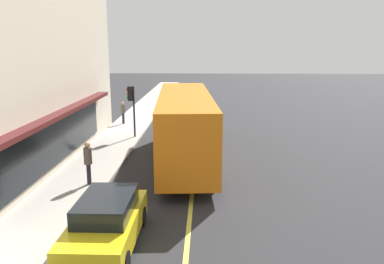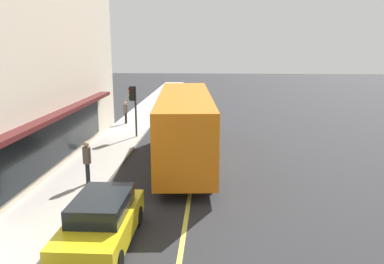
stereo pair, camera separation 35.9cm
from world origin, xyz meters
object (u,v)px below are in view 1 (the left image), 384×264
Objects in this scene: car_yellow at (106,223)px; pedestrian_waiting at (123,111)px; traffic_light at (131,99)px; bus at (185,124)px; pedestrian_at_corner at (88,159)px.

pedestrian_waiting is at bearing 10.17° from car_yellow.
bus is at bearing -143.64° from traffic_light.
bus is 2.62× the size of car_yellow.
pedestrian_at_corner is (4.81, 1.95, 0.52)m from car_yellow.
bus is at bearing -150.78° from pedestrian_waiting.
pedestrian_at_corner is at bearing -174.65° from pedestrian_waiting.
traffic_light is at bearing 7.31° from car_yellow.
bus is 5.39m from pedestrian_at_corner.
pedestrian_waiting is at bearing 19.17° from traffic_light.
bus is 6.14× the size of pedestrian_at_corner.
car_yellow is 2.34× the size of pedestrian_at_corner.
pedestrian_at_corner reaches higher than pedestrian_waiting.
car_yellow is (-13.43, -1.72, -1.79)m from traffic_light.
traffic_light is 8.72m from pedestrian_at_corner.
bus reaches higher than pedestrian_waiting.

